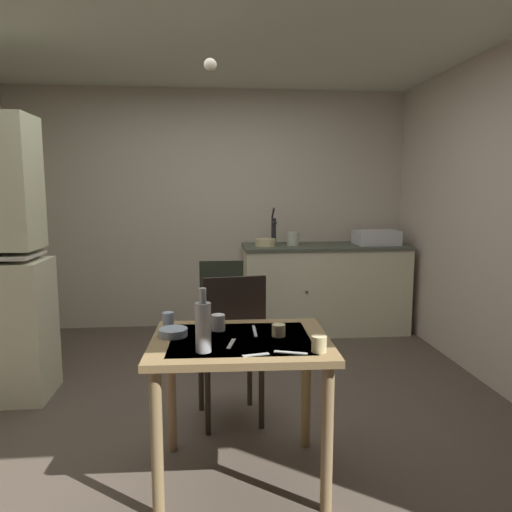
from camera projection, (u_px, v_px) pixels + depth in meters
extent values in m
plane|color=brown|center=(215.00, 407.00, 3.34)|extent=(5.21, 5.21, 0.00)
cube|color=beige|center=(212.00, 210.00, 5.24)|extent=(4.31, 0.10, 2.55)
cube|color=silver|center=(210.00, 11.00, 2.98)|extent=(4.31, 4.22, 0.10)
cube|color=beige|center=(325.00, 289.00, 5.10)|extent=(1.69, 0.60, 0.89)
cube|color=#4C5346|center=(326.00, 246.00, 5.03)|extent=(1.72, 0.63, 0.03)
sphere|color=#2D2823|center=(307.00, 292.00, 4.76)|extent=(0.02, 0.02, 0.02)
cube|color=silver|center=(377.00, 237.00, 5.07)|extent=(0.44, 0.34, 0.15)
cube|color=black|center=(377.00, 231.00, 5.06)|extent=(0.38, 0.28, 0.01)
cylinder|color=#232328|center=(274.00, 232.00, 5.01)|extent=(0.05, 0.05, 0.28)
cylinder|color=#232328|center=(275.00, 223.00, 4.93)|extent=(0.03, 0.12, 0.03)
cylinder|color=black|center=(273.00, 213.00, 5.04)|extent=(0.02, 0.16, 0.12)
cylinder|color=beige|center=(266.00, 242.00, 4.92)|extent=(0.21, 0.21, 0.08)
cylinder|color=beige|center=(293.00, 239.00, 4.98)|extent=(0.13, 0.13, 0.14)
cube|color=#94764B|center=(241.00, 342.00, 2.43)|extent=(0.92, 0.73, 0.04)
cube|color=silver|center=(241.00, 339.00, 2.43)|extent=(0.72, 0.57, 0.00)
cylinder|color=#947C50|center=(158.00, 444.00, 2.17)|extent=(0.06, 0.06, 0.72)
cylinder|color=#977A51|center=(328.00, 439.00, 2.22)|extent=(0.06, 0.06, 0.72)
cylinder|color=#90714B|center=(172.00, 391.00, 2.75)|extent=(0.06, 0.06, 0.72)
cylinder|color=olive|center=(307.00, 387.00, 2.80)|extent=(0.06, 0.06, 0.72)
cube|color=#2C251C|center=(230.00, 353.00, 3.11)|extent=(0.45, 0.45, 0.03)
cube|color=black|center=(236.00, 319.00, 2.89)|extent=(0.38, 0.08, 0.52)
cylinder|color=#2C251C|center=(250.00, 375.00, 3.34)|extent=(0.04, 0.04, 0.43)
cylinder|color=#2C251C|center=(202.00, 380.00, 3.27)|extent=(0.04, 0.04, 0.43)
cylinder|color=#2C251C|center=(262.00, 395.00, 3.02)|extent=(0.04, 0.04, 0.43)
cylinder|color=#2C251C|center=(209.00, 401.00, 2.94)|extent=(0.04, 0.04, 0.43)
cube|color=#28281D|center=(222.00, 306.00, 4.39)|extent=(0.40, 0.40, 0.03)
cube|color=#232A1F|center=(222.00, 285.00, 4.17)|extent=(0.38, 0.02, 0.43)
cylinder|color=#28281D|center=(239.00, 324.00, 4.60)|extent=(0.04, 0.04, 0.43)
cylinder|color=#28281D|center=(204.00, 325.00, 4.57)|extent=(0.04, 0.04, 0.43)
cylinder|color=#28281D|center=(242.00, 335.00, 4.27)|extent=(0.04, 0.04, 0.43)
cylinder|color=#28281D|center=(203.00, 336.00, 4.24)|extent=(0.04, 0.04, 0.43)
cylinder|color=#9EB2C6|center=(174.00, 332.00, 2.47)|extent=(0.15, 0.15, 0.04)
cylinder|color=beige|center=(279.00, 330.00, 2.46)|extent=(0.07, 0.07, 0.06)
cylinder|color=beige|center=(320.00, 344.00, 2.22)|extent=(0.07, 0.07, 0.08)
cylinder|color=#9EB2C6|center=(169.00, 320.00, 2.60)|extent=(0.06, 0.06, 0.09)
cylinder|color=white|center=(219.00, 322.00, 2.56)|extent=(0.07, 0.07, 0.09)
cylinder|color=#B7BCC1|center=(204.00, 327.00, 2.22)|extent=(0.07, 0.07, 0.23)
cylinder|color=#B7BCC1|center=(204.00, 296.00, 2.19)|extent=(0.03, 0.03, 0.07)
cube|color=silver|center=(256.00, 331.00, 2.54)|extent=(0.02, 0.20, 0.00)
cube|color=beige|center=(232.00, 344.00, 2.34)|extent=(0.05, 0.15, 0.00)
cube|color=beige|center=(292.00, 353.00, 2.21)|extent=(0.15, 0.07, 0.00)
cube|color=beige|center=(257.00, 355.00, 2.18)|extent=(0.13, 0.05, 0.00)
sphere|color=#F9EFCC|center=(211.00, 65.00, 2.99)|extent=(0.08, 0.08, 0.08)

